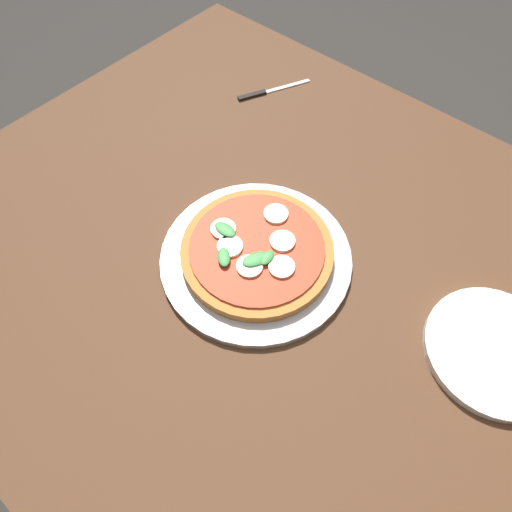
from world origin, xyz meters
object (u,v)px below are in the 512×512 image
(knife, at_px, (265,92))
(pizza, at_px, (257,250))
(serving_tray, at_px, (256,257))
(dining_table, at_px, (309,306))
(plate_white, at_px, (495,351))

(knife, bearing_deg, pizza, 128.45)
(serving_tray, bearing_deg, dining_table, -162.18)
(dining_table, xyz_separation_m, plate_white, (-0.27, -0.07, 0.10))
(dining_table, distance_m, serving_tray, 0.14)
(dining_table, relative_size, pizza, 5.62)
(plate_white, bearing_deg, dining_table, 15.21)
(serving_tray, xyz_separation_m, knife, (0.27, -0.34, -0.00))
(dining_table, relative_size, serving_tray, 4.44)
(dining_table, height_order, plate_white, plate_white)
(knife, bearing_deg, dining_table, 139.93)
(plate_white, bearing_deg, serving_tray, 15.91)
(serving_tray, bearing_deg, pizza, -73.44)
(dining_table, bearing_deg, serving_tray, 17.82)
(serving_tray, height_order, pizza, pizza)
(pizza, height_order, plate_white, pizza)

